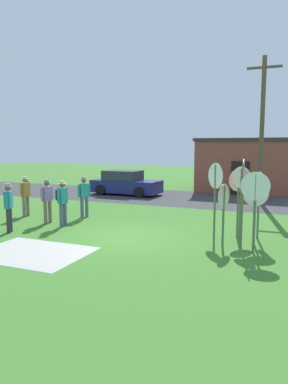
% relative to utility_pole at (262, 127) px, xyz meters
% --- Properties ---
extents(ground_plane, '(80.00, 80.00, 0.00)m').
position_rel_utility_pole_xyz_m(ground_plane, '(-3.42, -9.90, -4.05)').
color(ground_plane, '#3D7528').
extents(street_asphalt, '(60.00, 6.40, 0.01)m').
position_rel_utility_pole_xyz_m(street_asphalt, '(-3.42, -0.37, -4.05)').
color(street_asphalt, '#38383A').
rests_on(street_asphalt, ground).
extents(concrete_path, '(3.20, 2.40, 0.01)m').
position_rel_utility_pole_xyz_m(concrete_path, '(-5.14, -12.50, -4.05)').
color(concrete_path, '#ADAAA3').
rests_on(concrete_path, ground).
extents(building_background, '(6.07, 5.67, 3.53)m').
position_rel_utility_pole_xyz_m(building_background, '(-1.37, 5.05, -2.28)').
color(building_background, brown).
rests_on(building_background, ground).
extents(utility_pole, '(1.80, 0.24, 7.74)m').
position_rel_utility_pole_xyz_m(utility_pole, '(0.00, 0.00, 0.00)').
color(utility_pole, brown).
rests_on(utility_pole, ground).
extents(parked_car_on_street, '(4.38, 2.16, 1.51)m').
position_rel_utility_pole_xyz_m(parked_car_on_street, '(-8.01, -0.31, -3.36)').
color(parked_car_on_street, navy).
rests_on(parked_car_on_street, ground).
extents(stop_sign_nearest, '(0.44, 0.66, 2.22)m').
position_rel_utility_pole_xyz_m(stop_sign_nearest, '(0.69, -8.32, -2.53)').
color(stop_sign_nearest, '#51664C').
rests_on(stop_sign_nearest, ground).
extents(stop_sign_rear_right, '(0.60, 0.35, 2.42)m').
position_rel_utility_pole_xyz_m(stop_sign_rear_right, '(0.21, -9.06, -2.42)').
color(stop_sign_rear_right, '#51664C').
rests_on(stop_sign_rear_right, ground).
extents(stop_sign_rear_left, '(0.17, 0.89, 2.67)m').
position_rel_utility_pole_xyz_m(stop_sign_rear_left, '(0.32, -9.54, -2.18)').
color(stop_sign_rear_left, '#51664C').
rests_on(stop_sign_rear_left, ground).
extents(stop_sign_far_back, '(0.60, 0.61, 2.50)m').
position_rel_utility_pole_xyz_m(stop_sign_far_back, '(-0.65, -8.79, -2.32)').
color(stop_sign_far_back, '#51664C').
rests_on(stop_sign_far_back, ground).
extents(stop_sign_tallest, '(0.57, 0.51, 2.30)m').
position_rel_utility_pole_xyz_m(stop_sign_tallest, '(0.03, -8.34, -2.48)').
color(stop_sign_tallest, '#51664C').
rests_on(stop_sign_tallest, ground).
extents(stop_sign_leaning_right, '(0.77, 0.26, 2.01)m').
position_rel_utility_pole_xyz_m(stop_sign_leaning_right, '(0.66, -9.12, -2.68)').
color(stop_sign_leaning_right, '#51664C').
rests_on(stop_sign_leaning_right, ground).
extents(stop_sign_center_cluster, '(0.82, 0.18, 2.33)m').
position_rel_utility_pole_xyz_m(stop_sign_center_cluster, '(0.72, -9.93, -2.45)').
color(stop_sign_center_cluster, '#51664C').
rests_on(stop_sign_center_cluster, ground).
extents(stop_sign_leaning_left, '(0.22, 0.73, 1.92)m').
position_rel_utility_pole_xyz_m(stop_sign_leaning_left, '(-0.22, -9.63, -2.75)').
color(stop_sign_leaning_left, '#51664C').
rests_on(stop_sign_leaning_left, ground).
extents(person_in_blue, '(0.41, 0.57, 1.74)m').
position_rel_utility_pole_xyz_m(person_in_blue, '(-6.36, -9.26, -3.04)').
color(person_in_blue, '#4C5670').
rests_on(person_in_blue, ground).
extents(person_with_sunhat, '(0.36, 0.52, 1.74)m').
position_rel_utility_pole_xyz_m(person_with_sunhat, '(-7.51, -10.84, -3.07)').
color(person_with_sunhat, '#2D2D33').
rests_on(person_with_sunhat, ground).
extents(person_near_signs, '(0.42, 0.55, 1.74)m').
position_rel_utility_pole_xyz_m(person_near_signs, '(-7.28, -9.01, -3.04)').
color(person_near_signs, '#7A6B56').
rests_on(person_near_signs, ground).
extents(person_holding_notes, '(0.38, 0.49, 1.74)m').
position_rel_utility_pole_xyz_m(person_holding_notes, '(-6.52, -7.47, -3.07)').
color(person_holding_notes, '#4C5670').
rests_on(person_holding_notes, ground).
extents(person_on_left, '(0.31, 0.57, 1.74)m').
position_rel_utility_pole_xyz_m(person_on_left, '(-8.97, -8.28, -3.07)').
color(person_on_left, '#7A6B56').
rests_on(person_on_left, ground).
extents(info_panel_leftmost, '(0.50, 0.37, 1.51)m').
position_rel_utility_pole_xyz_m(info_panel_leftmost, '(-9.17, -7.92, -3.02)').
color(info_panel_leftmost, '#4C4C51').
rests_on(info_panel_leftmost, ground).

